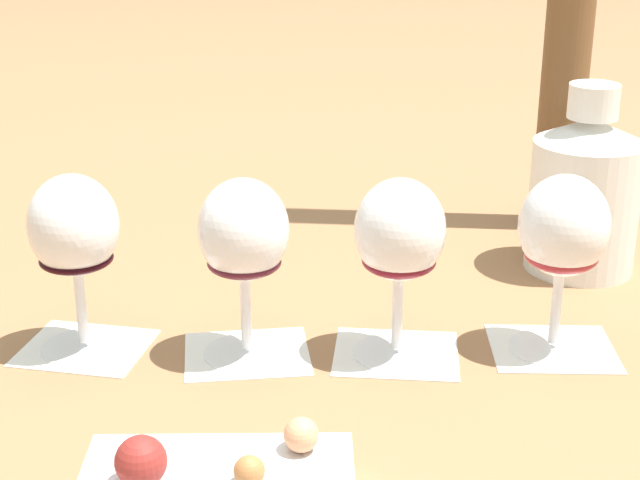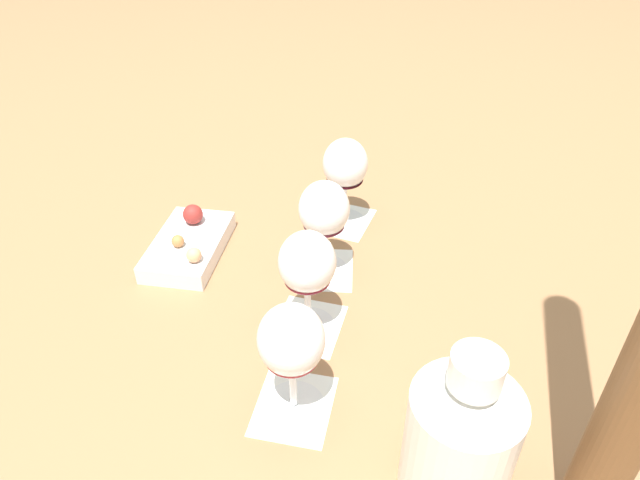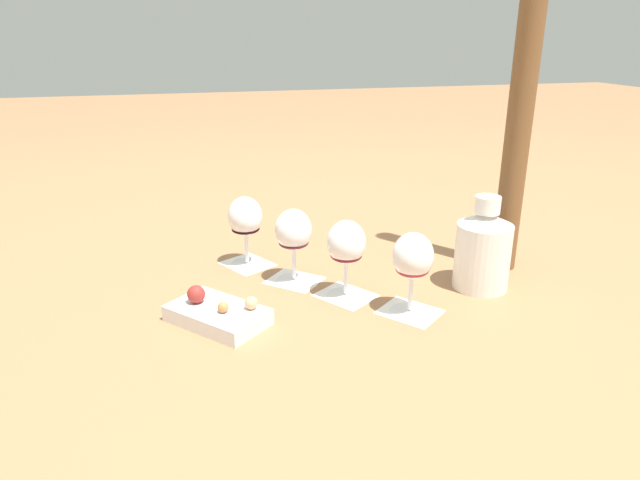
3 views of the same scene
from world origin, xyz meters
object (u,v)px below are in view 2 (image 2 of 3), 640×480
wine_glass_1 (307,268)px  ceramic_vase (461,435)px  wine_glass_0 (291,346)px  wine_glass_2 (324,214)px  snack_dish (189,244)px  wine_glass_3 (345,168)px

wine_glass_1 → ceramic_vase: size_ratio=0.80×
wine_glass_0 → ceramic_vase: ceramic_vase is taller
wine_glass_1 → wine_glass_2: (0.10, 0.08, 0.00)m
wine_glass_0 → wine_glass_2: same height
snack_dish → wine_glass_1: bearing=-80.6°
wine_glass_0 → wine_glass_3: size_ratio=1.00×
wine_glass_0 → wine_glass_3: 0.41m
snack_dish → wine_glass_3: bearing=-19.6°
wine_glass_0 → wine_glass_1: 0.14m
wine_glass_3 → snack_dish: size_ratio=0.77×
wine_glass_0 → ceramic_vase: bearing=-69.8°
wine_glass_0 → wine_glass_3: bearing=39.9°
wine_glass_2 → ceramic_vase: (-0.13, -0.36, -0.02)m
wine_glass_0 → wine_glass_2: (0.20, 0.18, 0.00)m
wine_glass_2 → wine_glass_3: bearing=35.6°
wine_glass_0 → snack_dish: wine_glass_0 is taller
wine_glass_2 → wine_glass_0: bearing=-137.8°
wine_glass_3 → wine_glass_0: bearing=-140.1°
ceramic_vase → wine_glass_3: bearing=61.3°
wine_glass_2 → wine_glass_3: 0.14m
wine_glass_1 → wine_glass_2: same height
wine_glass_2 → snack_dish: size_ratio=0.77×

